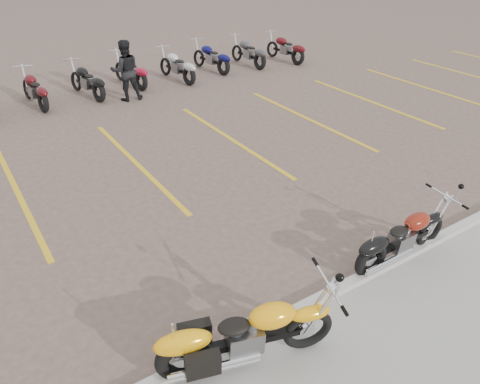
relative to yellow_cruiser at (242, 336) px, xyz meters
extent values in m
plane|color=#725B52|center=(1.10, 2.29, -0.49)|extent=(100.00, 100.00, 0.00)
cube|color=#ADAAA3|center=(1.10, 0.29, -0.43)|extent=(60.00, 0.18, 0.12)
torus|color=black|center=(0.87, -0.26, -0.15)|extent=(0.71, 0.32, 0.70)
torus|color=black|center=(-0.74, 0.22, -0.15)|extent=(0.77, 0.39, 0.75)
cube|color=black|center=(0.06, -0.02, -0.08)|extent=(1.39, 0.53, 0.11)
cube|color=slate|center=(0.01, 0.00, -0.02)|extent=(0.53, 0.44, 0.37)
ellipsoid|color=#FFA50D|center=(0.35, -0.11, 0.31)|extent=(0.70, 0.51, 0.33)
ellipsoid|color=black|center=(-0.12, 0.04, 0.27)|extent=(0.49, 0.39, 0.13)
torus|color=black|center=(4.21, 0.35, -0.19)|extent=(0.62, 0.11, 0.62)
torus|color=black|center=(2.74, 0.36, -0.19)|extent=(0.66, 0.17, 0.65)
cube|color=black|center=(3.47, 0.35, -0.13)|extent=(1.23, 0.12, 0.09)
cube|color=slate|center=(3.43, 0.35, -0.07)|extent=(0.40, 0.29, 0.32)
ellipsoid|color=black|center=(3.74, 0.35, 0.21)|extent=(0.55, 0.31, 0.28)
ellipsoid|color=black|center=(3.30, 0.35, 0.17)|extent=(0.37, 0.25, 0.11)
imported|color=black|center=(2.71, 10.84, 0.46)|extent=(1.06, 0.90, 1.91)
camera|label=1|loc=(-2.35, -3.54, 4.64)|focal=35.00mm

